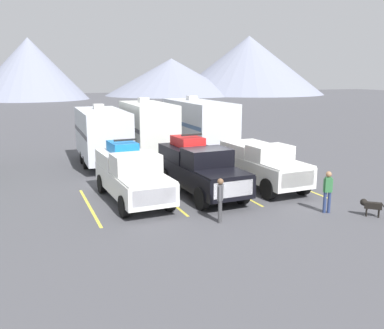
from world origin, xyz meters
The scene contains 15 objects.
ground_plane centered at (0.00, 0.00, 0.00)m, with size 240.00×240.00×0.00m, color #47474C.
pickup_truck_a centered at (-3.13, 1.00, 1.18)m, with size 2.33×5.68×2.58m.
pickup_truck_b centered at (0.01, 0.82, 1.24)m, with size 2.38×5.88×2.67m.
pickup_truck_c centered at (3.27, 0.73, 1.16)m, with size 2.33×5.30×2.16m.
lot_stripe_a centered at (-5.01, 0.68, 0.00)m, with size 0.12×5.50×0.01m, color gold.
lot_stripe_b centered at (-1.67, 0.68, 0.00)m, with size 0.12×5.50×0.01m, color gold.
lot_stripe_c centered at (1.67, 0.68, 0.00)m, with size 0.12×5.50×0.01m, color gold.
lot_stripe_d centered at (5.01, 0.68, 0.00)m, with size 0.12×5.50×0.01m, color gold.
camper_trailer_a centered at (-2.91, 8.96, 1.92)m, with size 2.74×7.96×3.63m.
camper_trailer_b centered at (-0.03, 9.03, 2.08)m, with size 2.62×7.33×3.97m.
camper_trailer_c centered at (3.60, 9.53, 2.10)m, with size 2.78×9.15×3.99m.
person_a centered at (-0.81, -3.09, 0.96)m, with size 0.30×0.32×1.67m.
person_b centered at (3.59, -3.68, 0.97)m, with size 0.35×0.28×1.68m.
dog centered at (4.86, -4.65, 0.45)m, with size 0.72×0.67×0.67m.
mountain_ridge centered at (-2.00, 92.38, 7.44)m, with size 164.84×51.14×17.18m.
Camera 1 is at (-7.41, -16.61, 5.34)m, focal length 39.73 mm.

